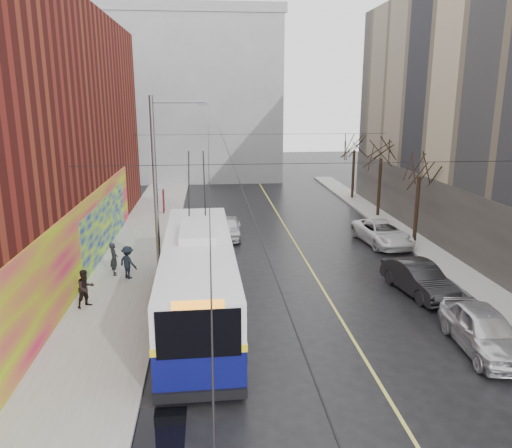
{
  "coord_description": "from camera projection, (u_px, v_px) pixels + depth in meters",
  "views": [
    {
      "loc": [
        -3.79,
        -13.17,
        8.91
      ],
      "look_at": [
        -1.62,
        9.82,
        3.03
      ],
      "focal_mm": 35.0,
      "sensor_mm": 36.0,
      "label": 1
    }
  ],
  "objects": [
    {
      "name": "pedestrian_a",
      "position": [
        114.0,
        259.0,
        25.18
      ],
      "size": [
        0.53,
        0.69,
        1.67
      ],
      "primitive_type": "imported",
      "rotation": [
        0.0,
        0.0,
        1.8
      ],
      "color": "black",
      "rests_on": "sidewalk_left"
    },
    {
      "name": "puddle",
      "position": [
        142.0,
        437.0,
        13.47
      ],
      "size": [
        2.31,
        2.58,
        0.01
      ],
      "primitive_type": "cube",
      "color": "black",
      "rests_on": "ground"
    },
    {
      "name": "tree_mid",
      "position": [
        382.0,
        148.0,
        36.96
      ],
      "size": [
        3.2,
        3.2,
        6.68
      ],
      "color": "black",
      "rests_on": "ground"
    },
    {
      "name": "following_car",
      "position": [
        228.0,
        228.0,
        32.44
      ],
      "size": [
        1.81,
        4.09,
        1.37
      ],
      "primitive_type": "imported",
      "rotation": [
        0.0,
        0.0,
        -0.05
      ],
      "color": "#BDBCC2",
      "rests_on": "ground"
    },
    {
      "name": "catenary_wires",
      "position": [
        231.0,
        147.0,
        27.73
      ],
      "size": [
        18.0,
        60.0,
        0.22
      ],
      "color": "black"
    },
    {
      "name": "ground",
      "position": [
        339.0,
        397.0,
        15.25
      ],
      "size": [
        140.0,
        140.0,
        0.0
      ],
      "primitive_type": "plane",
      "color": "black",
      "rests_on": "ground"
    },
    {
      "name": "tree_near",
      "position": [
        420.0,
        164.0,
        30.28
      ],
      "size": [
        3.2,
        3.2,
        6.4
      ],
      "color": "black",
      "rests_on": "ground"
    },
    {
      "name": "sidewalk_right",
      "position": [
        443.0,
        262.0,
        27.63
      ],
      "size": [
        2.0,
        60.0,
        0.15
      ],
      "primitive_type": "cube",
      "color": "gray",
      "rests_on": "ground"
    },
    {
      "name": "lane_line",
      "position": [
        303.0,
        256.0,
        28.89
      ],
      "size": [
        0.12,
        50.0,
        0.01
      ],
      "primitive_type": "cube",
      "color": "#BFB74C",
      "rests_on": "ground"
    },
    {
      "name": "parked_car_b",
      "position": [
        419.0,
        278.0,
        23.17
      ],
      "size": [
        2.29,
        4.69,
        1.48
      ],
      "primitive_type": "imported",
      "rotation": [
        0.0,
        0.0,
        0.17
      ],
      "color": "black",
      "rests_on": "ground"
    },
    {
      "name": "trolleybus",
      "position": [
        199.0,
        277.0,
        20.57
      ],
      "size": [
        3.28,
        13.21,
        6.22
      ],
      "rotation": [
        0.0,
        0.0,
        0.02
      ],
      "color": "#0A0C4E",
      "rests_on": "ground"
    },
    {
      "name": "pedestrian_c",
      "position": [
        128.0,
        262.0,
        24.7
      ],
      "size": [
        1.22,
        1.15,
        1.66
      ],
      "primitive_type": "imported",
      "rotation": [
        0.0,
        0.0,
        2.47
      ],
      "color": "black",
      "rests_on": "sidewalk_left"
    },
    {
      "name": "pigeons_flying",
      "position": [
        245.0,
        137.0,
        23.59
      ],
      "size": [
        4.51,
        2.49,
        0.65
      ],
      "color": "slate"
    },
    {
      "name": "parked_car_a",
      "position": [
        484.0,
        330.0,
        17.93
      ],
      "size": [
        2.18,
        4.76,
        1.58
      ],
      "primitive_type": "imported",
      "rotation": [
        0.0,
        0.0,
        -0.07
      ],
      "color": "silver",
      "rests_on": "ground"
    },
    {
      "name": "sidewalk_left",
      "position": [
        131.0,
        271.0,
        26.08
      ],
      "size": [
        4.0,
        60.0,
        0.15
      ],
      "primitive_type": "cube",
      "color": "gray",
      "rests_on": "ground"
    },
    {
      "name": "streetlight_pole",
      "position": [
        159.0,
        187.0,
        23.14
      ],
      "size": [
        2.65,
        0.6,
        9.0
      ],
      "color": "slate",
      "rests_on": "ground"
    },
    {
      "name": "tree_far",
      "position": [
        355.0,
        141.0,
        43.74
      ],
      "size": [
        3.2,
        3.2,
        6.57
      ],
      "color": "black",
      "rests_on": "ground"
    },
    {
      "name": "building_far",
      "position": [
        188.0,
        96.0,
        55.88
      ],
      "size": [
        20.5,
        12.1,
        18.0
      ],
      "color": "gray",
      "rests_on": "ground"
    },
    {
      "name": "pedestrian_b",
      "position": [
        86.0,
        288.0,
        21.31
      ],
      "size": [
        1.02,
        1.02,
        1.66
      ],
      "primitive_type": "imported",
      "rotation": [
        0.0,
        0.0,
        0.78
      ],
      "color": "black",
      "rests_on": "sidewalk_left"
    },
    {
      "name": "parked_car_c",
      "position": [
        382.0,
        233.0,
        31.06
      ],
      "size": [
        2.95,
        5.39,
        1.43
      ],
      "primitive_type": "imported",
      "rotation": [
        0.0,
        0.0,
        0.11
      ],
      "color": "white",
      "rests_on": "ground"
    }
  ]
}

